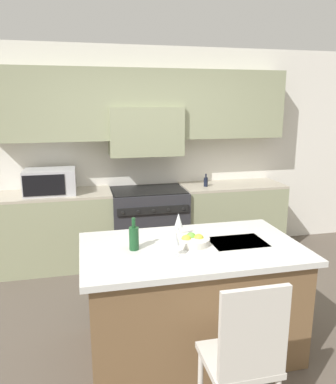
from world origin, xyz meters
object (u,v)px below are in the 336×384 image
(wine_glass_far, at_px, (179,221))
(wine_glass_near, at_px, (175,238))
(fruit_bowl, at_px, (192,240))
(island_chair, at_px, (245,354))
(range_stove, at_px, (149,225))
(wine_bottle, at_px, (134,238))
(oil_bottle_on_counter, at_px, (206,182))
(microwave, at_px, (50,181))

(wine_glass_far, bearing_deg, wine_glass_near, -108.49)
(fruit_bowl, bearing_deg, island_chair, -87.76)
(range_stove, distance_m, wine_bottle, 1.99)
(range_stove, bearing_deg, fruit_bowl, -89.22)
(island_chair, distance_m, wine_glass_far, 1.23)
(wine_bottle, bearing_deg, range_stove, 76.67)
(range_stove, relative_size, wine_bottle, 3.71)
(fruit_bowl, bearing_deg, wine_glass_far, 109.62)
(island_chair, xyz_separation_m, wine_bottle, (-0.50, 0.94, 0.42))
(wine_glass_far, xyz_separation_m, oil_bottle_on_counter, (0.79, 1.64, -0.04))
(island_chair, height_order, wine_bottle, wine_bottle)
(range_stove, bearing_deg, oil_bottle_on_counter, -2.40)
(microwave, xyz_separation_m, wine_glass_far, (1.14, -1.69, -0.05))
(wine_glass_far, bearing_deg, microwave, 123.93)
(range_stove, xyz_separation_m, wine_glass_far, (-0.04, -1.67, 0.57))
(wine_glass_near, xyz_separation_m, fruit_bowl, (0.19, 0.20, -0.11))
(microwave, distance_m, wine_bottle, 2.02)
(fruit_bowl, distance_m, oil_bottle_on_counter, 1.97)
(island_chair, xyz_separation_m, fruit_bowl, (-0.04, 0.95, 0.35))
(island_chair, bearing_deg, oil_bottle_on_counter, 75.98)
(wine_bottle, height_order, fruit_bowl, wine_bottle)
(microwave, relative_size, wine_bottle, 2.33)
(range_stove, relative_size, microwave, 1.59)
(island_chair, relative_size, fruit_bowl, 3.81)
(island_chair, xyz_separation_m, oil_bottle_on_counter, (0.69, 2.77, 0.42))
(island_chair, distance_m, wine_glass_near, 0.90)
(microwave, xyz_separation_m, island_chair, (1.24, -2.82, -0.51))
(island_chair, height_order, wine_glass_far, wine_glass_far)
(wine_bottle, height_order, wine_glass_far, wine_bottle)
(microwave, bearing_deg, fruit_bowl, -57.31)
(microwave, height_order, wine_bottle, microwave)
(wine_bottle, distance_m, wine_glass_near, 0.34)
(wine_bottle, bearing_deg, microwave, 111.36)
(range_stove, distance_m, microwave, 1.33)
(wine_glass_near, height_order, fruit_bowl, wine_glass_near)
(island_chair, height_order, oil_bottle_on_counter, oil_bottle_on_counter)
(wine_bottle, bearing_deg, wine_glass_near, -35.66)
(range_stove, distance_m, wine_glass_near, 2.14)
(wine_bottle, xyz_separation_m, fruit_bowl, (0.47, 0.01, -0.07))
(wine_glass_near, bearing_deg, microwave, 115.88)
(microwave, xyz_separation_m, oil_bottle_on_counter, (1.93, -0.05, -0.08))
(wine_glass_far, relative_size, fruit_bowl, 0.75)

